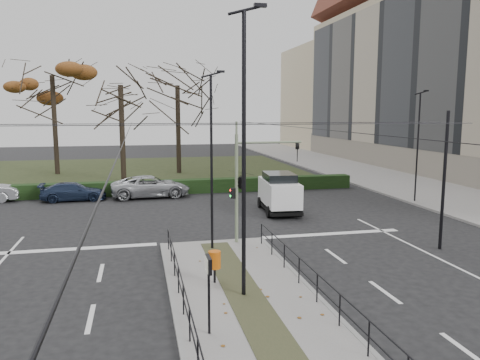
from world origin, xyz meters
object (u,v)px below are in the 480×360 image
object	(u,v)px
traffic_light	(243,180)
parked_car_fourth	(151,186)
litter_bin	(214,260)
bare_tree_center	(178,92)
parked_car_third	(73,192)
streetlamp_median_near	(244,153)
streetlamp_median_far	(212,160)
info_panel	(209,273)
white_van	(279,192)
rust_tree	(52,75)
streetlamp_sidewalk	(418,145)
bare_tree_near	(121,92)

from	to	relation	value
traffic_light	parked_car_fourth	distance (m)	13.64
litter_bin	bare_tree_center	world-z (taller)	bare_tree_center
parked_car_third	parked_car_fourth	bearing A→B (deg)	-89.04
streetlamp_median_near	bare_tree_center	size ratio (longest dim) A/B	0.81
streetlamp_median_far	parked_car_fourth	size ratio (longest dim) A/B	1.38
info_panel	white_van	world-z (taller)	white_van
streetlamp_median_near	rust_tree	world-z (taller)	rust_tree
info_panel	bare_tree_center	size ratio (longest dim) A/B	0.19
info_panel	rust_tree	size ratio (longest dim) A/B	0.17
bare_tree_center	rust_tree	bearing A→B (deg)	171.90
streetlamp_sidewalk	bare_tree_near	distance (m)	23.66
bare_tree_near	info_panel	bearing A→B (deg)	-84.25
streetlamp_median_near	parked_car_third	bearing A→B (deg)	111.84
traffic_light	parked_car_third	distance (m)	15.69
bare_tree_near	streetlamp_sidewalk	bearing A→B (deg)	-35.76
litter_bin	info_panel	bearing A→B (deg)	-101.55
parked_car_fourth	parked_car_third	bearing A→B (deg)	88.91
litter_bin	bare_tree_near	size ratio (longest dim) A/B	0.10
bare_tree_center	parked_car_fourth	bearing A→B (deg)	-104.02
parked_car_third	white_van	bearing A→B (deg)	-118.40
traffic_light	bare_tree_near	bearing A→B (deg)	105.50
streetlamp_median_near	parked_car_third	world-z (taller)	streetlamp_median_near
streetlamp_sidewalk	info_panel	bearing A→B (deg)	-135.97
bare_tree_center	bare_tree_near	xyz separation A→B (m)	(-5.08, -4.36, -0.25)
litter_bin	white_van	world-z (taller)	white_van
traffic_light	streetlamp_median_near	bearing A→B (deg)	-102.22
info_panel	rust_tree	bearing A→B (deg)	104.70
rust_tree	bare_tree_center	xyz separation A→B (m)	(11.35, -1.62, -1.47)
litter_bin	parked_car_third	bearing A→B (deg)	111.17
traffic_light	parked_car_fourth	world-z (taller)	traffic_light
parked_car_fourth	bare_tree_center	bearing A→B (deg)	-17.31
streetlamp_median_near	bare_tree_near	size ratio (longest dim) A/B	0.84
streetlamp_median_far	info_panel	bearing A→B (deg)	-99.74
parked_car_fourth	bare_tree_center	size ratio (longest dim) A/B	0.49
white_van	parked_car_fourth	bearing A→B (deg)	138.04
streetlamp_median_far	parked_car_fourth	bearing A→B (deg)	99.16
white_van	bare_tree_center	xyz separation A→B (m)	(-4.33, 18.74, 6.56)
streetlamp_median_far	parked_car_third	size ratio (longest dim) A/B	1.76
parked_car_fourth	bare_tree_center	world-z (taller)	bare_tree_center
litter_bin	rust_tree	bearing A→B (deg)	107.57
info_panel	bare_tree_near	distance (m)	29.84
info_panel	traffic_light	bearing A→B (deg)	71.55
traffic_light	litter_bin	distance (m)	5.57
parked_car_fourth	rust_tree	world-z (taller)	rust_tree
white_van	bare_tree_near	bearing A→B (deg)	123.19
parked_car_fourth	litter_bin	bearing A→B (deg)	-178.02
traffic_light	streetlamp_sidewalk	distance (m)	15.00
streetlamp_median_near	parked_car_fourth	xyz separation A→B (m)	(-2.39, 19.00, -3.95)
streetlamp_median_far	streetlamp_sidewalk	distance (m)	16.64
litter_bin	parked_car_third	distance (m)	18.79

